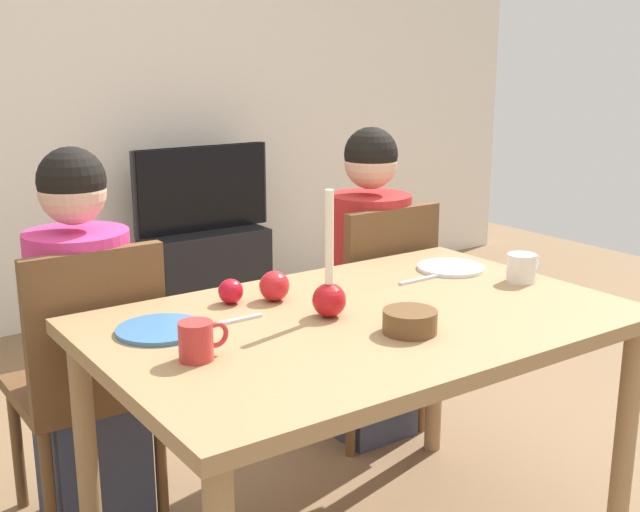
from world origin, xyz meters
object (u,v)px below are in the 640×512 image
Objects in this scene: tv_stand at (205,272)px; bowl_walnuts at (410,321)px; person_right_child at (369,290)px; apple_by_left_plate at (231,291)px; dining_table at (363,345)px; mug_left at (197,341)px; tv at (202,189)px; apple_near_candle at (274,286)px; person_left_child at (85,350)px; plate_left at (161,329)px; mug_right at (522,268)px; candle_centerpiece at (329,291)px; chair_right at (374,307)px; chair_left at (90,372)px; plate_right at (451,268)px.

bowl_walnuts is (-0.67, -2.47, 0.54)m from tv_stand.
apple_by_left_plate is (-0.76, -0.35, 0.22)m from person_right_child.
dining_table is 11.46× the size of mug_left.
apple_near_candle is at bearing -111.36° from tv.
plate_left is at bearing -83.46° from person_left_child.
candle_centerpiece is at bearing 174.59° from mug_right.
person_left_child is 0.49m from plate_left.
plate_left is 1.64× the size of bowl_walnuts.
apple_near_candle is at bearing 117.14° from dining_table.
apple_near_candle is at bearing 8.93° from plate_left.
tv_stand is 4.93× the size of mug_right.
apple_by_left_plate reaches higher than dining_table.
plate_left is 3.19× the size of apple_by_left_plate.
person_right_child is 3.46× the size of candle_centerpiece.
chair_right reaches higher than apple_near_candle.
plate_left reaches higher than tv_stand.
chair_right is at bearing 0.00° from chair_left.
dining_table is at bearing -20.69° from plate_left.
candle_centerpiece is 0.24m from bowl_walnuts.
dining_table is 0.83m from chair_left.
tv reaches higher than apple_by_left_plate.
apple_near_candle reaches higher than apple_by_left_plate.
mug_right is (1.08, -0.21, 0.04)m from plate_left.
mug_left is 0.53m from bowl_walnuts.
person_left_child is 9.03× the size of mug_right.
person_left_child reaches higher than chair_left.
mug_right is (0.07, -0.63, 0.28)m from chair_right.
person_right_child is 9.59× the size of mug_left.
apple_by_left_plate is (-0.11, 0.05, -0.01)m from apple_near_candle.
tv_stand is 2.17m from plate_right.
mug_left reaches higher than plate_left.
mug_left reaches higher than apple_near_candle.
plate_right is (1.06, -0.41, 0.24)m from chair_left.
apple_by_left_plate reaches higher than bowl_walnuts.
plate_right is (0.59, 0.16, -0.06)m from candle_centerpiece.
person_left_child is 1.07m from person_right_child.
bowl_walnuts is at bearing -15.05° from mug_left.
chair_left is at bearing 97.04° from plate_left.
person_right_child is 8.60× the size of bowl_walnuts.
tv_stand is (0.15, 1.66, -0.33)m from person_right_child.
mug_right is at bearing -20.54° from apple_by_left_plate.
person_left_child reaches higher than plate_left.
person_right_child reaches higher than plate_left.
person_right_child is 13.71× the size of apple_near_candle.
mug_left is 1.09m from mug_right.
person_left_child is at bearing 127.89° from candle_centerpiece.
plate_right is (-0.17, -2.10, 0.05)m from tv.
apple_by_left_plate is (-0.92, -2.01, 0.08)m from tv.
person_right_child reaches higher than candle_centerpiece.
chair_left is 2.11m from tv_stand.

